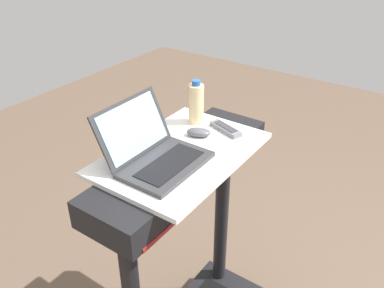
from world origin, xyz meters
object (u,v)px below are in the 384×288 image
(computer_mouse, at_px, (199,132))
(water_bottle, at_px, (196,103))
(laptop, at_px, (155,152))
(tv_remote, at_px, (225,129))

(computer_mouse, distance_m, water_bottle, 0.14)
(laptop, bearing_deg, computer_mouse, -1.26)
(water_bottle, distance_m, tv_remote, 0.17)
(computer_mouse, bearing_deg, tv_remote, -58.59)
(laptop, bearing_deg, tv_remote, -11.05)
(laptop, xyz_separation_m, water_bottle, (0.36, 0.06, 0.05))
(computer_mouse, xyz_separation_m, tv_remote, (0.10, -0.07, -0.01))
(water_bottle, height_order, tv_remote, water_bottle)
(water_bottle, bearing_deg, laptop, -170.08)
(computer_mouse, bearing_deg, laptop, 152.56)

